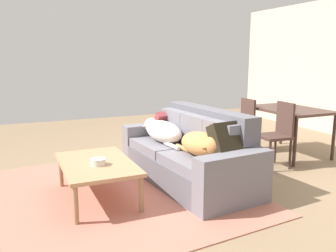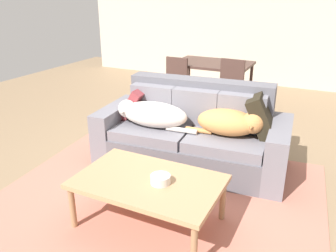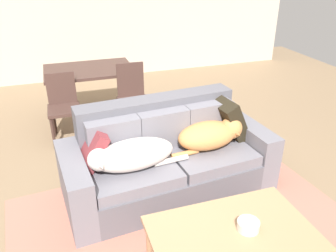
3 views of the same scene
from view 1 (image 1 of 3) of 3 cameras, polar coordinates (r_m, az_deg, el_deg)
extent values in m
plane|color=#8B7153|center=(4.64, 2.49, -8.43)|extent=(10.00, 10.00, 0.00)
cube|color=#BC6F5D|center=(4.23, -7.68, -10.45)|extent=(3.22, 2.91, 0.01)
cube|color=#5A5960|center=(4.47, 2.95, -6.97)|extent=(1.72, 1.04, 0.33)
cube|color=slate|center=(4.75, 0.35, -3.04)|extent=(0.87, 0.92, 0.12)
cube|color=slate|center=(4.07, 6.05, -5.52)|extent=(0.87, 0.92, 0.12)
cube|color=#5A5960|center=(4.51, 6.54, -0.07)|extent=(1.66, 0.38, 0.47)
cube|color=slate|center=(4.84, 1.20, 0.32)|extent=(0.52, 0.20, 0.39)
cube|color=slate|center=(4.42, 4.52, -0.77)|extent=(0.52, 0.20, 0.39)
cube|color=slate|center=(4.01, 8.54, -2.09)|extent=(0.52, 0.20, 0.39)
cube|color=slate|center=(5.21, -2.43, -2.82)|extent=(0.29, 0.91, 0.60)
cube|color=slate|center=(3.71, 10.63, -8.85)|extent=(0.29, 0.91, 0.60)
ellipsoid|color=silver|center=(4.64, -0.73, -0.90)|extent=(0.78, 0.41, 0.28)
sphere|color=silver|center=(4.90, -2.70, 0.16)|extent=(0.20, 0.20, 0.20)
cone|color=#A9A097|center=(4.86, -3.65, -0.05)|extent=(0.10, 0.12, 0.09)
cylinder|color=silver|center=(4.34, 0.60, -3.20)|extent=(0.34, 0.08, 0.05)
ellipsoid|color=#D0894B|center=(4.01, 5.44, -2.93)|extent=(0.65, 0.42, 0.27)
sphere|color=#D0894B|center=(3.78, 7.46, -3.23)|extent=(0.23, 0.23, 0.23)
cone|color=#9C6738|center=(3.73, 6.19, -3.60)|extent=(0.11, 0.13, 0.10)
cylinder|color=#D0894B|center=(4.23, 2.44, -3.61)|extent=(0.28, 0.07, 0.05)
cube|color=brown|center=(5.02, -0.27, 0.41)|extent=(0.31, 0.40, 0.38)
cube|color=black|center=(3.83, 10.17, -2.72)|extent=(0.38, 0.48, 0.46)
cube|color=tan|center=(3.94, -11.52, -6.04)|extent=(1.17, 0.75, 0.04)
cylinder|color=#9B7651|center=(4.46, -17.00, -7.13)|extent=(0.05, 0.05, 0.39)
cylinder|color=#9B7651|center=(3.46, -14.74, -12.41)|extent=(0.05, 0.05, 0.39)
cylinder|color=#9B7651|center=(4.57, -8.92, -6.32)|extent=(0.05, 0.05, 0.39)
cylinder|color=#9B7651|center=(3.60, -4.39, -11.10)|extent=(0.05, 0.05, 0.39)
cylinder|color=silver|center=(3.82, -11.26, -5.74)|extent=(0.16, 0.16, 0.07)
cube|color=#473029|center=(5.93, 19.07, 2.54)|extent=(1.24, 0.86, 0.04)
cylinder|color=#3C2923|center=(6.19, 12.69, -0.31)|extent=(0.05, 0.05, 0.71)
cylinder|color=#3C2923|center=(5.34, 19.93, -2.52)|extent=(0.05, 0.05, 0.71)
cylinder|color=#3C2923|center=(6.66, 17.98, 0.22)|extent=(0.05, 0.05, 0.71)
cylinder|color=#3C2923|center=(5.88, 25.32, -1.71)|extent=(0.05, 0.05, 0.71)
cube|color=#473029|center=(5.88, 11.36, 0.08)|extent=(0.40, 0.40, 0.04)
cube|color=#473029|center=(5.95, 12.87, 2.35)|extent=(0.36, 0.04, 0.41)
cylinder|color=#402B25|center=(5.98, 9.01, -1.96)|extent=(0.04, 0.04, 0.43)
cylinder|color=#402B25|center=(5.70, 10.82, -2.66)|extent=(0.04, 0.04, 0.43)
cylinder|color=#402B25|center=(6.16, 11.69, -1.66)|extent=(0.04, 0.04, 0.43)
cylinder|color=#402B25|center=(5.89, 13.57, -2.32)|extent=(0.04, 0.04, 0.43)
cube|color=#473029|center=(5.18, 16.77, -1.65)|extent=(0.43, 0.43, 0.04)
cube|color=#473029|center=(5.24, 18.51, 1.19)|extent=(0.36, 0.06, 0.46)
cylinder|color=#402B25|center=(5.28, 14.04, -3.91)|extent=(0.04, 0.04, 0.43)
cylinder|color=#402B25|center=(5.01, 16.20, -4.83)|extent=(0.04, 0.04, 0.43)
cylinder|color=#402B25|center=(5.47, 17.01, -3.54)|extent=(0.04, 0.04, 0.43)
cylinder|color=#402B25|center=(5.21, 19.24, -4.40)|extent=(0.04, 0.04, 0.43)
camera|label=2|loc=(2.83, -53.81, 12.86)|focal=36.88mm
camera|label=3|loc=(4.83, -35.36, 16.84)|focal=36.79mm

